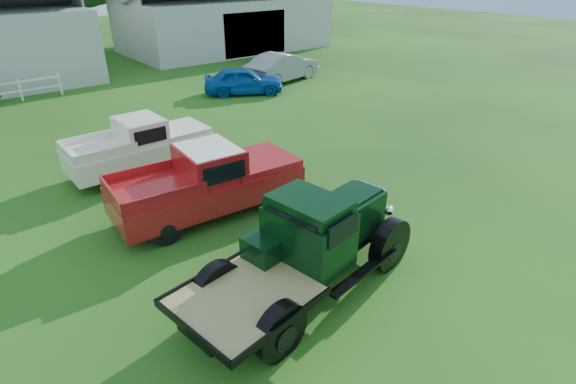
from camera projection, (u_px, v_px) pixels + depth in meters
ground at (310, 246)px, 11.81m from camera, size 120.00×120.00×0.00m
shed_right at (224, 16)px, 37.14m from camera, size 16.80×9.20×5.20m
vintage_flatbed at (305, 247)px, 9.73m from camera, size 6.10×3.15×2.31m
red_pickup at (207, 181)px, 12.94m from camera, size 5.80×2.56×2.06m
white_pickup at (140, 145)px, 15.68m from camera, size 5.12×2.06×1.87m
misc_car_blue at (243, 81)px, 25.00m from camera, size 4.65×3.64×1.48m
misc_car_grey at (283, 67)px, 27.65m from camera, size 5.51×2.89×1.73m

